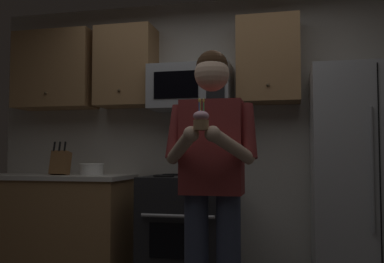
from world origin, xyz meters
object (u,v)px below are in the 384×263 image
(person, at_px, (212,172))
(bowl_large_white, at_px, (92,169))
(oven_range, at_px, (188,229))
(microwave, at_px, (191,88))
(refrigerator, at_px, (371,181))
(cupcake, at_px, (201,120))
(knife_block, at_px, (60,163))

(person, bearing_deg, bowl_large_white, 140.19)
(oven_range, relative_size, microwave, 1.26)
(refrigerator, relative_size, cupcake, 10.35)
(cupcake, bearing_deg, refrigerator, 51.28)
(refrigerator, height_order, cupcake, refrigerator)
(oven_range, distance_m, microwave, 1.26)
(person, distance_m, cupcake, 0.44)
(bowl_large_white, xyz_separation_m, cupcake, (1.34, -1.45, 0.32))
(microwave, distance_m, cupcake, 1.63)
(cupcake, bearing_deg, microwave, 104.92)
(microwave, height_order, refrigerator, microwave)
(microwave, bearing_deg, knife_block, -173.05)
(microwave, distance_m, refrigerator, 1.72)
(bowl_large_white, bearing_deg, cupcake, -47.15)
(oven_range, relative_size, bowl_large_white, 4.04)
(microwave, height_order, bowl_large_white, microwave)
(microwave, bearing_deg, refrigerator, -6.03)
(knife_block, height_order, person, person)
(bowl_large_white, relative_size, cupcake, 1.33)
(refrigerator, bearing_deg, person, -136.57)
(person, bearing_deg, microwave, 108.77)
(oven_range, height_order, bowl_large_white, bowl_large_white)
(refrigerator, distance_m, knife_block, 2.72)
(microwave, xyz_separation_m, person, (0.41, -1.19, -0.72))
(oven_range, xyz_separation_m, bowl_large_white, (-0.94, 0.05, 0.51))
(bowl_large_white, bearing_deg, knife_block, -164.97)
(oven_range, xyz_separation_m, person, (0.41, -1.07, 0.53))
(microwave, xyz_separation_m, refrigerator, (1.50, -0.16, -0.82))
(microwave, relative_size, knife_block, 2.31)
(bowl_large_white, height_order, person, person)
(knife_block, relative_size, person, 0.18)
(microwave, relative_size, person, 0.42)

